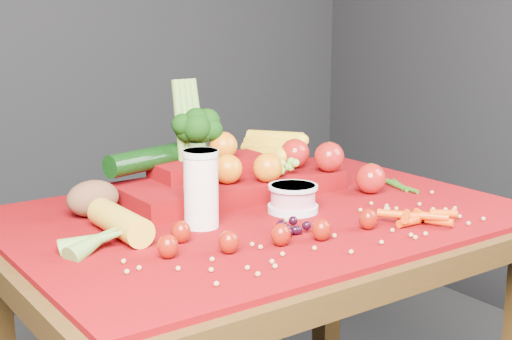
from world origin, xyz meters
TOP-DOWN VIEW (x-y plane):
  - table at (0.00, 0.00)m, footprint 1.10×0.80m
  - red_cloth at (0.00, 0.00)m, footprint 1.05×0.75m
  - milk_glass at (-0.16, -0.02)m, footprint 0.07×0.07m
  - yogurt_bowl at (0.06, -0.04)m, footprint 0.11×0.11m
  - strawberry_scatter at (-0.13, -0.17)m, footprint 0.44×0.18m
  - dark_grape_cluster at (-0.04, -0.15)m, footprint 0.06×0.05m
  - soybean_scatter at (0.00, -0.20)m, footprint 0.84×0.24m
  - corn_ear at (-0.36, -0.01)m, footprint 0.18×0.23m
  - potato at (-0.30, 0.18)m, footprint 0.11×0.08m
  - baby_carrot_pile at (0.21, -0.25)m, footprint 0.17×0.17m
  - green_bean_pile at (0.40, -0.01)m, footprint 0.14×0.12m
  - produce_mound at (0.04, 0.16)m, footprint 0.59×0.35m

SIDE VIEW (x-z plane):
  - table at x=0.00m, z-range 0.28..1.03m
  - red_cloth at x=0.00m, z-range 0.75..0.76m
  - soybean_scatter at x=0.00m, z-range 0.76..0.77m
  - green_bean_pile at x=0.40m, z-range 0.76..0.77m
  - dark_grape_cluster at x=-0.04m, z-range 0.76..0.79m
  - baby_carrot_pile at x=0.21m, z-range 0.76..0.79m
  - corn_ear at x=-0.36m, z-range 0.76..0.81m
  - strawberry_scatter at x=-0.13m, z-range 0.76..0.81m
  - yogurt_bowl at x=0.06m, z-range 0.76..0.82m
  - potato at x=-0.30m, z-range 0.76..0.84m
  - produce_mound at x=0.04m, z-range 0.69..0.95m
  - milk_glass at x=-0.16m, z-range 0.77..0.92m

